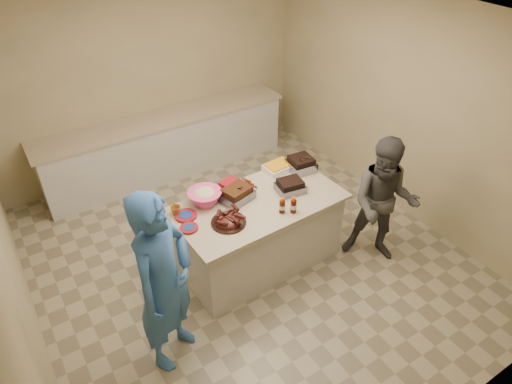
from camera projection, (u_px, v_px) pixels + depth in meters
room at (246, 258)px, 5.34m from camera, size 4.50×5.00×2.70m
back_counter at (167, 145)px, 6.58m from camera, size 3.60×0.64×0.90m
island at (258, 261)px, 5.31m from camera, size 1.85×1.03×0.86m
rib_platter at (229, 223)px, 4.53m from camera, size 0.41×0.41×0.14m
pulled_pork_tray at (237, 200)px, 4.83m from camera, size 0.39×0.33×0.10m
brisket_tray at (290, 191)px, 4.96m from camera, size 0.33×0.28×0.09m
roasting_pan at (301, 170)px, 5.31m from camera, size 0.31×0.31×0.11m
coleslaw_bowl at (205, 203)px, 4.79m from camera, size 0.37×0.37×0.25m
sausage_plate at (244, 189)px, 4.99m from camera, size 0.34×0.34×0.05m
mac_cheese_dish at (278, 170)px, 5.31m from camera, size 0.35×0.27×0.09m
bbq_bottle_a at (282, 212)px, 4.66m from camera, size 0.06×0.06×0.18m
bbq_bottle_b at (293, 212)px, 4.67m from camera, size 0.06×0.06×0.19m
mustard_bottle at (234, 196)px, 4.89m from camera, size 0.04×0.04×0.11m
sauce_bowl at (244, 201)px, 4.82m from camera, size 0.12×0.04×0.12m
plate_stack_large at (186, 217)px, 4.61m from camera, size 0.23×0.23×0.03m
plate_stack_small at (189, 229)px, 4.45m from camera, size 0.19×0.19×0.02m
plastic_cup at (176, 214)px, 4.64m from camera, size 0.11×0.10×0.10m
basket_stack at (230, 189)px, 5.00m from camera, size 0.23×0.20×0.10m
guest_blue at (176, 349)px, 4.34m from camera, size 1.57×1.88×0.44m
guest_gray at (373, 254)px, 5.40m from camera, size 1.62×1.60×0.58m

